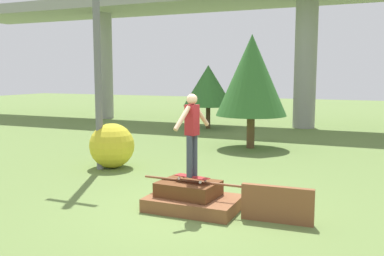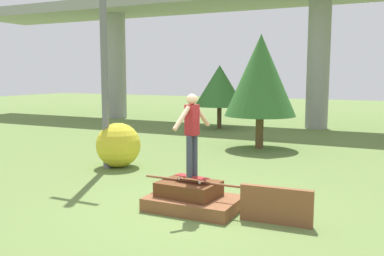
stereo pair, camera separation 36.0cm
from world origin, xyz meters
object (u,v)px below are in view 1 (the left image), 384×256
(tree_behind_left, at_px, (252,75))
(tree_behind_right, at_px, (208,86))
(skateboard, at_px, (192,177))
(skater, at_px, (192,129))
(bush_yellow_flowering, at_px, (112,146))
(utility_pole, at_px, (97,32))

(tree_behind_left, height_order, tree_behind_right, tree_behind_left)
(skateboard, relative_size, skater, 0.47)
(tree_behind_left, xyz_separation_m, bush_yellow_flowering, (-2.83, -4.84, -2.02))
(bush_yellow_flowering, bearing_deg, tree_behind_right, 94.04)
(tree_behind_right, bearing_deg, skateboard, -70.42)
(skater, relative_size, bush_yellow_flowering, 1.26)
(utility_pole, distance_m, tree_behind_right, 10.04)
(tree_behind_right, bearing_deg, skater, -70.42)
(tree_behind_left, bearing_deg, skater, -83.43)
(tree_behind_left, relative_size, bush_yellow_flowering, 3.18)
(skater, xyz_separation_m, bush_yellow_flowering, (-3.70, 2.70, -1.00))
(tree_behind_left, bearing_deg, bush_yellow_flowering, -120.28)
(skateboard, distance_m, bush_yellow_flowering, 4.58)
(skateboard, xyz_separation_m, utility_pole, (-3.92, 2.42, 3.20))
(skater, xyz_separation_m, tree_behind_right, (-4.37, 12.30, 0.49))
(tree_behind_right, xyz_separation_m, bush_yellow_flowering, (0.68, -9.60, -1.49))
(skateboard, height_order, bush_yellow_flowering, bush_yellow_flowering)
(tree_behind_left, distance_m, bush_yellow_flowering, 5.96)
(skater, distance_m, tree_behind_left, 7.67)
(skateboard, distance_m, skater, 0.97)
(skater, xyz_separation_m, tree_behind_left, (-0.87, 7.55, 1.02))
(skateboard, distance_m, utility_pole, 5.61)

